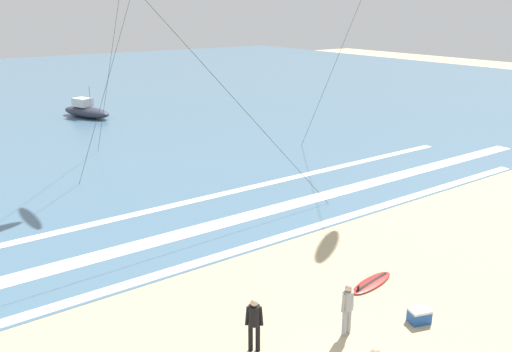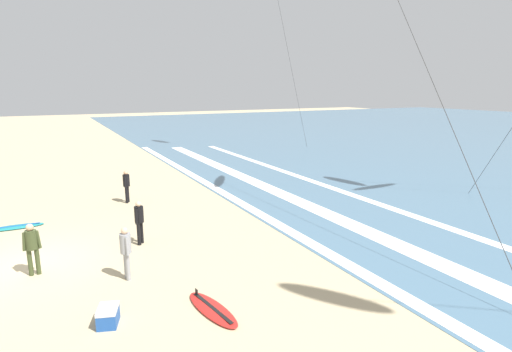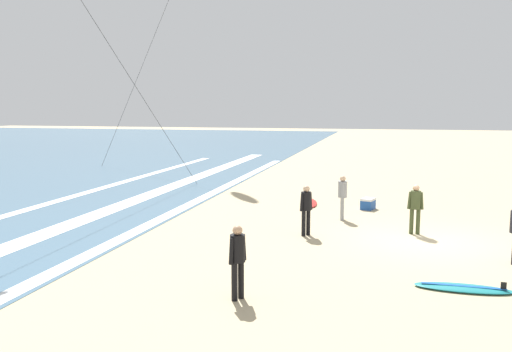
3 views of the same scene
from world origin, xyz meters
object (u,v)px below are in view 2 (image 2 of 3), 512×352
Objects in this scene: surfer_foreground_main at (126,183)px; surfer_background_far at (139,218)px; surfboard_right_spare at (212,309)px; cooler_box at (108,316)px; surfer_right_near at (126,248)px; surfer_left_near at (32,245)px; surfboard_foreground_flat at (15,227)px.

surfer_background_far is at bearing -5.76° from surfer_foreground_main.
surfer_foreground_main is at bearing -179.68° from surfboard_right_spare.
surfer_background_far reaches higher than cooler_box.
surfer_left_near is at bearing -122.91° from surfer_right_near.
surfer_foreground_main is at bearing 167.50° from cooler_box.
cooler_box reaches higher than surfboard_foreground_flat.
surfer_background_far is at bearing 107.18° from surfer_left_near.
surfer_foreground_main is at bearing 169.82° from surfer_right_near.
surfboard_foreground_flat is (1.75, -4.72, -0.91)m from surfer_foreground_main.
surfer_left_near is 2.22× the size of cooler_box.
surfboard_right_spare is at bearing 0.32° from surfer_foreground_main.
surfer_left_near is 0.74× the size of surfboard_right_spare.
surfer_background_far is 0.76× the size of surfboard_foreground_flat.
surfer_right_near is at bearing -10.18° from surfer_foreground_main.
surfboard_foreground_flat is at bearing -134.25° from surfer_background_far.
surfer_background_far is 5.17m from cooler_box.
surfboard_foreground_flat is (-4.03, -4.13, -0.91)m from surfer_background_far.
surfboard_right_spare is (9.41, 4.78, 0.00)m from surfboard_foreground_flat.
cooler_box is at bearing 15.01° from surfboard_foreground_flat.
surfer_foreground_main is 1.00× the size of surfer_background_far.
surfer_right_near is (8.37, -1.50, 0.00)m from surfer_foreground_main.
surfer_right_near reaches higher than surfboard_right_spare.
surfboard_right_spare is (11.16, 0.06, -0.91)m from surfer_foreground_main.
cooler_box is (4.81, -1.76, -0.74)m from surfer_background_far.
surfer_left_near is at bearing -29.96° from surfer_foreground_main.
surfer_right_near reaches higher than cooler_box.
surfer_right_near and surfer_background_far have the same top height.
surfer_foreground_main is 1.00× the size of surfer_right_near.
surfer_right_near is at bearing 159.13° from cooler_box.
surfer_foreground_main and surfer_background_far have the same top height.
surfer_foreground_main is 7.86m from surfer_left_near.
surfer_background_far reaches higher than surfboard_foreground_flat.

